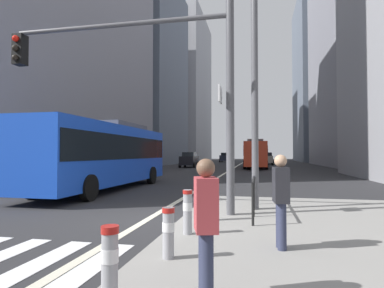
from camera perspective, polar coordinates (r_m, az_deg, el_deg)
name	(u,v)px	position (r m, az deg, el deg)	size (l,w,h in m)	color
ground_plane	(224,174)	(28.45, 5.84, -5.29)	(160.00, 160.00, 0.00)	#28282B
lane_centre_line	(233,168)	(38.40, 7.37, -4.34)	(0.20, 80.00, 0.01)	beige
office_tower_left_mid	(146,74)	(56.95, -8.24, 12.38)	(10.83, 18.72, 31.24)	slate
office_tower_left_far	(180,90)	(80.40, -2.15, 9.67)	(12.48, 22.59, 35.28)	#9E9EA3
office_tower_right_mid	(359,14)	(53.76, 27.77, 19.91)	(10.10, 25.20, 42.82)	gray
office_tower_right_far	(321,80)	(78.74, 22.14, 10.54)	(10.53, 19.67, 36.61)	slate
city_bus_blue_oncoming	(105,152)	(16.21, -15.34, -1.46)	(2.76, 10.97, 3.40)	blue
sedan_white_oncoming	(31,170)	(16.90, -26.79, -4.21)	(2.12, 4.34, 1.94)	silver
city_bus_red_receding	(255,153)	(39.59, 11.24, -1.59)	(2.82, 10.95, 3.40)	red
city_bus_red_distant	(261,153)	(62.26, 12.25, -1.62)	(2.87, 10.79, 3.40)	red
car_oncoming_mid	(189,160)	(41.14, -0.46, -2.81)	(2.09, 4.47, 1.94)	black
car_receding_near	(267,158)	(52.23, 13.32, -2.53)	(2.20, 4.22, 1.94)	#B2A899
car_receding_far	(266,158)	(53.05, 13.17, -2.52)	(2.06, 4.31, 1.94)	maroon
car_oncoming_far	(225,157)	(66.34, 5.98, -2.38)	(2.18, 4.52, 1.94)	#232838
traffic_signal_gantry	(149,71)	(9.39, -7.75, 12.89)	(6.84, 0.65, 6.00)	#515156
street_lamp_post	(254,36)	(10.22, 11.11, 18.36)	(5.50, 0.32, 8.00)	#56565B
bollard_front	(110,260)	(3.80, -14.51, -19.48)	(0.20, 0.20, 0.84)	#99999E
bollard_left	(168,230)	(5.15, -4.26, -15.08)	(0.20, 0.20, 0.79)	#99999E
bollard_right	(188,209)	(6.59, -0.80, -11.63)	(0.20, 0.20, 0.89)	#99999E
bollard_back	(203,199)	(7.87, 2.07, -9.79)	(0.20, 0.20, 0.95)	#99999E
pedestrian_railing	(254,188)	(8.98, 10.98, -7.70)	(0.06, 3.19, 0.98)	black
pedestrian_waiting	(281,197)	(5.76, 15.62, -9.06)	(0.28, 0.40, 1.61)	#2D334C
pedestrian_walking	(206,222)	(3.65, 2.49, -13.82)	(0.34, 0.43, 1.58)	#2D334C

